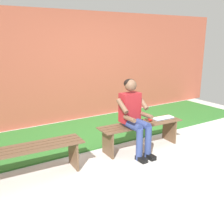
{
  "coord_description": "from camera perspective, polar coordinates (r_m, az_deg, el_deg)",
  "views": [
    {
      "loc": [
        2.81,
        3.48,
        1.93
      ],
      "look_at": [
        0.7,
        0.15,
        0.82
      ],
      "focal_mm": 42.41,
      "sensor_mm": 36.0,
      "label": 1
    }
  ],
  "objects": [
    {
      "name": "bench_near",
      "position": [
        4.75,
        6.25,
        -3.78
      ],
      "size": [
        1.6,
        0.48,
        0.47
      ],
      "rotation": [
        0.0,
        0.0,
        -0.05
      ],
      "color": "brown",
      "rests_on": "ground"
    },
    {
      "name": "bench_far",
      "position": [
        3.91,
        -17.88,
        -8.89
      ],
      "size": [
        1.63,
        0.48,
        0.47
      ],
      "rotation": [
        0.0,
        0.0,
        -0.05
      ],
      "color": "brown",
      "rests_on": "ground"
    },
    {
      "name": "ground_plane",
      "position": [
        3.64,
        3.27,
        -16.66
      ],
      "size": [
        10.0,
        7.0,
        0.04
      ],
      "primitive_type": "cube",
      "color": "beige"
    },
    {
      "name": "brick_wall",
      "position": [
        6.3,
        -10.72,
        9.44
      ],
      "size": [
        9.5,
        0.24,
        2.52
      ],
      "primitive_type": "cube",
      "color": "#9E4C38",
      "rests_on": "ground"
    },
    {
      "name": "person_seated",
      "position": [
        4.42,
        4.79,
        -0.4
      ],
      "size": [
        0.5,
        0.69,
        1.27
      ],
      "color": "maroon",
      "rests_on": "ground"
    },
    {
      "name": "apple",
      "position": [
        4.83,
        8.28,
        -1.58
      ],
      "size": [
        0.08,
        0.08,
        0.08
      ],
      "primitive_type": "sphere",
      "color": "red",
      "rests_on": "bench_near"
    },
    {
      "name": "book_open",
      "position": [
        5.05,
        10.98,
        -1.27
      ],
      "size": [
        0.42,
        0.18,
        0.02
      ],
      "rotation": [
        0.0,
        0.0,
        -0.05
      ],
      "color": "white",
      "rests_on": "bench_near"
    },
    {
      "name": "grass_strip",
      "position": [
        5.39,
        -10.61,
        -5.29
      ],
      "size": [
        9.0,
        1.75,
        0.03
      ],
      "primitive_type": "cube",
      "color": "#2D6B28",
      "rests_on": "ground"
    }
  ]
}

